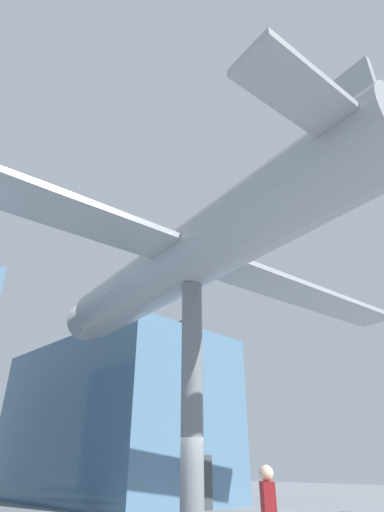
{
  "coord_description": "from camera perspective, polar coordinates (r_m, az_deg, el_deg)",
  "views": [
    {
      "loc": [
        -8.04,
        -8.0,
        1.88
      ],
      "look_at": [
        0.0,
        0.0,
        7.83
      ],
      "focal_mm": 28.0,
      "sensor_mm": 36.0,
      "label": 1
    }
  ],
  "objects": [
    {
      "name": "support_pylon_central",
      "position": [
        11.44,
        0.0,
        -20.04
      ],
      "size": [
        0.6,
        0.6,
        6.8
      ],
      "color": "slate",
      "rests_on": "ground_plane"
    },
    {
      "name": "visitor_person",
      "position": [
        8.81,
        10.95,
        -32.29
      ],
      "size": [
        0.43,
        0.44,
        1.88
      ],
      "rotation": [
        0.0,
        0.0,
        3.97
      ],
      "color": "#383842",
      "rests_on": "ground_plane"
    },
    {
      "name": "glass_pavilion_right",
      "position": [
        27.08,
        -11.23,
        -21.99
      ],
      "size": [
        8.14,
        14.65,
        9.24
      ],
      "color": "slate",
      "rests_on": "ground_plane"
    },
    {
      "name": "suspended_airplane",
      "position": [
        13.04,
        -0.85,
        -0.49
      ],
      "size": [
        21.77,
        15.8,
        3.36
      ],
      "rotation": [
        0.0,
        0.0,
        -0.14
      ],
      "color": "#93999E",
      "rests_on": "support_pylon_central"
    }
  ]
}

